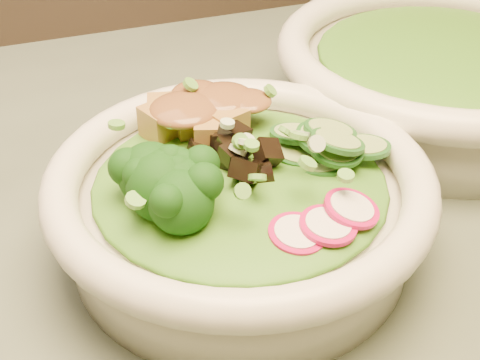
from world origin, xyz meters
name	(u,v)px	position (x,y,z in m)	size (l,w,h in m)	color
dining_table	(391,313)	(0.00, 0.00, 0.64)	(1.20, 0.80, 0.75)	black
salad_bowl	(240,203)	(-0.13, 0.00, 0.79)	(0.25, 0.25, 0.07)	silver
side_bowl	(440,74)	(0.09, 0.11, 0.79)	(0.29, 0.29, 0.08)	silver
lettuce_bed	(240,179)	(-0.13, 0.00, 0.81)	(0.19, 0.19, 0.02)	#2E6315
side_lettuce	(444,52)	(0.09, 0.11, 0.81)	(0.19, 0.19, 0.02)	#2E6315
broccoli_florets	(154,187)	(-0.19, 0.00, 0.82)	(0.08, 0.07, 0.04)	black
radish_slices	(294,229)	(-0.12, -0.06, 0.81)	(0.10, 0.04, 0.02)	#B40D4D
cucumber_slices	(322,142)	(-0.07, 0.01, 0.82)	(0.07, 0.07, 0.03)	#98BB68
mushroom_heap	(232,153)	(-0.14, 0.02, 0.82)	(0.07, 0.07, 0.04)	black
tofu_cubes	(203,121)	(-0.14, 0.06, 0.82)	(0.08, 0.06, 0.03)	#A97E38
peanut_sauce	(203,106)	(-0.14, 0.06, 0.83)	(0.07, 0.05, 0.02)	brown
scallion_garnish	(240,150)	(-0.13, 0.00, 0.83)	(0.18, 0.18, 0.02)	#5DA139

